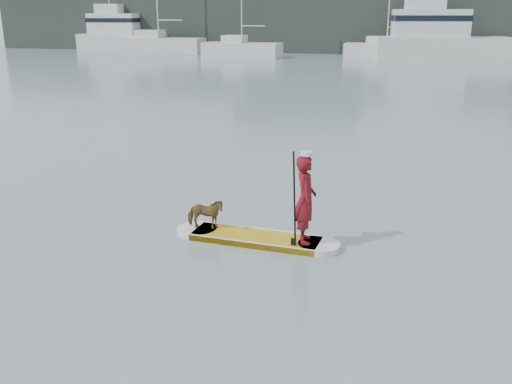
% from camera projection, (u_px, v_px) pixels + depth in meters
% --- Properties ---
extents(ground, '(140.00, 140.00, 0.00)m').
position_uv_depth(ground, '(282.00, 237.00, 11.29)').
color(ground, slate).
rests_on(ground, ground).
extents(paddleboard, '(3.29, 0.97, 0.12)m').
position_uv_depth(paddleboard, '(256.00, 238.00, 11.07)').
color(paddleboard, '#BF9212').
rests_on(paddleboard, ground).
extents(paddler, '(0.54, 0.69, 1.67)m').
position_uv_depth(paddler, '(305.00, 199.00, 10.50)').
color(paddler, maroon).
rests_on(paddler, paddleboard).
extents(white_cap, '(0.22, 0.22, 0.07)m').
position_uv_depth(white_cap, '(307.00, 154.00, 10.24)').
color(white_cap, silver).
rests_on(white_cap, paddler).
extents(dog, '(0.79, 0.46, 0.62)m').
position_uv_depth(dog, '(205.00, 214.00, 11.28)').
color(dog, '#543B1C').
rests_on(dog, paddleboard).
extents(paddle, '(0.10, 0.30, 2.00)m').
position_uv_depth(paddle, '(294.00, 211.00, 10.37)').
color(paddle, black).
rests_on(paddle, ground).
extents(sailboat_b, '(9.56, 2.90, 14.21)m').
position_uv_depth(sailboat_b, '(158.00, 43.00, 60.03)').
color(sailboat_b, silver).
rests_on(sailboat_b, ground).
extents(sailboat_c, '(7.74, 3.15, 10.84)m').
position_uv_depth(sailboat_c, '(241.00, 49.00, 54.66)').
color(sailboat_c, silver).
rests_on(sailboat_c, ground).
extents(sailboat_d, '(7.90, 2.59, 11.57)m').
position_uv_depth(sailboat_d, '(386.00, 49.00, 54.02)').
color(sailboat_d, silver).
rests_on(sailboat_d, ground).
extents(motor_yacht_a, '(12.57, 5.85, 7.26)m').
position_uv_depth(motor_yacht_a, '(436.00, 36.00, 52.44)').
color(motor_yacht_a, silver).
rests_on(motor_yacht_a, ground).
extents(motor_yacht_b, '(10.01, 3.56, 6.57)m').
position_uv_depth(motor_yacht_b, '(120.00, 34.00, 63.28)').
color(motor_yacht_b, silver).
rests_on(motor_yacht_b, ground).
extents(shore_mass, '(90.00, 6.00, 6.00)m').
position_uv_depth(shore_mass, '(392.00, 23.00, 59.18)').
color(shore_mass, black).
rests_on(shore_mass, ground).
extents(shore_building_west, '(14.00, 4.00, 9.00)m').
position_uv_depth(shore_building_west, '(299.00, 8.00, 62.09)').
color(shore_building_west, black).
rests_on(shore_building_west, ground).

